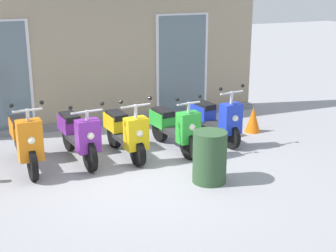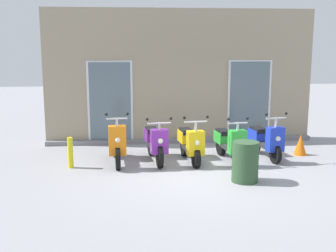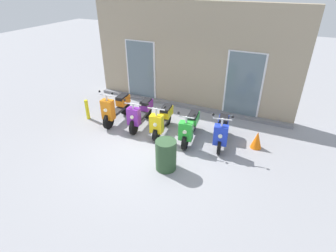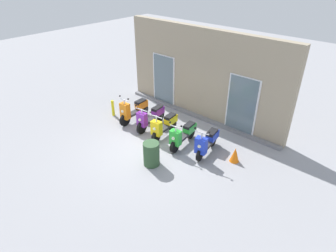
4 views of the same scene
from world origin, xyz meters
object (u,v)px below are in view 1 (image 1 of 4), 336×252
object	(u,v)px
scooter_yellow	(125,132)
scooter_orange	(25,140)
scooter_purple	(78,134)
scooter_blue	(216,118)
traffic_cone	(253,120)
trash_bin	(210,157)
scooter_green	(174,127)

from	to	relation	value
scooter_yellow	scooter_orange	bearing A→B (deg)	179.20
scooter_purple	scooter_blue	size ratio (longest dim) A/B	1.13
scooter_orange	traffic_cone	world-z (taller)	scooter_orange
scooter_orange	scooter_purple	xyz separation A→B (m)	(0.90, 0.09, -0.04)
scooter_yellow	scooter_blue	xyz separation A→B (m)	(1.87, 0.13, 0.01)
scooter_yellow	trash_bin	distance (m)	1.82
scooter_yellow	scooter_blue	distance (m)	1.87
scooter_purple	trash_bin	xyz separation A→B (m)	(1.70, -1.70, -0.06)
scooter_purple	trash_bin	distance (m)	2.40
scooter_purple	scooter_yellow	distance (m)	0.83
scooter_yellow	scooter_purple	bearing A→B (deg)	172.39
scooter_yellow	traffic_cone	xyz separation A→B (m)	(2.85, 0.36, -0.19)
scooter_blue	trash_bin	size ratio (longest dim) A/B	1.81
scooter_purple	traffic_cone	world-z (taller)	scooter_purple
scooter_purple	traffic_cone	distance (m)	3.69
scooter_blue	scooter_orange	bearing A→B (deg)	-178.33
scooter_green	trash_bin	size ratio (longest dim) A/B	1.91
scooter_yellow	scooter_green	bearing A→B (deg)	-1.24
scooter_purple	scooter_blue	bearing A→B (deg)	0.40
scooter_purple	scooter_orange	bearing A→B (deg)	-174.56
scooter_yellow	scooter_green	xyz separation A→B (m)	(0.93, -0.02, -0.01)
scooter_blue	trash_bin	bearing A→B (deg)	-119.94
scooter_green	scooter_blue	size ratio (longest dim) A/B	1.06
scooter_green	trash_bin	distance (m)	1.57
scooter_blue	scooter_green	bearing A→B (deg)	-170.95
scooter_blue	scooter_yellow	bearing A→B (deg)	-176.05
scooter_orange	scooter_purple	bearing A→B (deg)	5.44
scooter_yellow	trash_bin	size ratio (longest dim) A/B	1.81
trash_bin	scooter_green	bearing A→B (deg)	87.99
scooter_green	trash_bin	xyz separation A→B (m)	(-0.06, -1.57, -0.03)
traffic_cone	scooter_orange	bearing A→B (deg)	-175.82
scooter_purple	trash_bin	bearing A→B (deg)	-45.02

